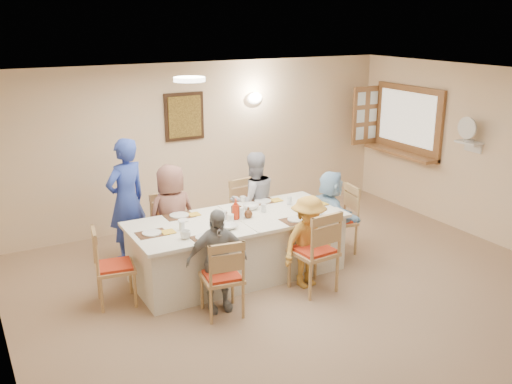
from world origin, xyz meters
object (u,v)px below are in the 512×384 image
chair_back_left (170,229)px  chair_front_left (222,276)px  serving_hatch (408,121)px  dining_table (238,247)px  chair_right_end (338,219)px  diner_back_left (172,216)px  diner_front_left (217,260)px  chair_front_right (314,250)px  diner_back_right (254,201)px  chair_left_end (115,266)px  diner_front_right (308,242)px  condiment_ketchup (236,209)px  chair_back_right (250,214)px  desk_fan (469,132)px  diner_right_end (330,213)px  caregiver (127,200)px

chair_back_left → chair_front_left: bearing=-86.4°
serving_hatch → dining_table: 3.99m
chair_right_end → diner_back_left: diner_back_left is taller
serving_hatch → diner_front_left: (-4.29, -1.71, -0.91)m
serving_hatch → chair_right_end: (-2.14, -1.03, -1.03)m
dining_table → diner_back_left: 0.96m
chair_front_right → diner_back_right: diner_back_right is taller
chair_left_end → diner_front_right: (2.15, -0.68, 0.11)m
chair_left_end → diner_front_right: bearing=-98.8°
chair_back_left → condiment_ketchup: size_ratio=3.53×
chair_back_right → chair_front_left: (-1.20, -1.60, -0.02)m
chair_front_right → diner_front_right: diner_front_right is taller
desk_fan → chair_front_left: 4.35m
chair_back_left → chair_front_right: (1.20, -1.60, 0.05)m
chair_front_left → diner_front_left: 0.18m
diner_back_left → dining_table: bearing=124.5°
chair_right_end → diner_back_left: size_ratio=0.70×
diner_front_left → diner_front_right: size_ratio=1.03×
chair_front_right → diner_back_left: size_ratio=0.75×
serving_hatch → diner_back_left: (-4.29, -0.35, -0.82)m
chair_right_end → diner_front_left: diner_front_left is taller
desk_fan → chair_right_end: desk_fan is taller
chair_back_left → diner_right_end: size_ratio=0.77×
serving_hatch → diner_front_right: size_ratio=1.31×
serving_hatch → chair_back_right: bearing=-175.7°
dining_table → diner_front_right: size_ratio=2.34×
chair_back_right → chair_front_right: size_ratio=0.93×
chair_right_end → diner_back_right: size_ratio=0.68×
chair_back_right → diner_back_left: 1.22m
chair_front_right → diner_back_right: (0.00, 1.48, 0.18)m
caregiver → diner_front_left: bearing=81.6°
diner_back_right → diner_front_right: diner_back_right is taller
diner_front_right → diner_right_end: (0.82, 0.68, 0.02)m
chair_left_end → diner_front_left: size_ratio=0.78×
chair_left_end → diner_back_right: (2.15, 0.68, 0.23)m
diner_back_left → diner_front_right: diner_back_left is taller
chair_left_end → chair_right_end: 3.10m
chair_front_right → diner_front_left: 1.21m
serving_hatch → diner_back_left: size_ratio=1.10×
condiment_ketchup → caregiver: bearing=131.3°
dining_table → serving_hatch: bearing=15.6°
dining_table → diner_back_right: (0.60, 0.68, 0.32)m
chair_right_end → dining_table: bearing=-81.2°
chair_front_right → diner_right_end: size_ratio=0.87×
chair_back_right → condiment_ketchup: (-0.63, -0.81, 0.42)m
chair_left_end → diner_back_left: (0.95, 0.68, 0.22)m
serving_hatch → dining_table: size_ratio=0.56×
desk_fan → diner_front_right: 3.16m
serving_hatch → chair_left_end: (-5.24, -1.03, -1.04)m
chair_front_left → diner_back_right: diner_back_right is taller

